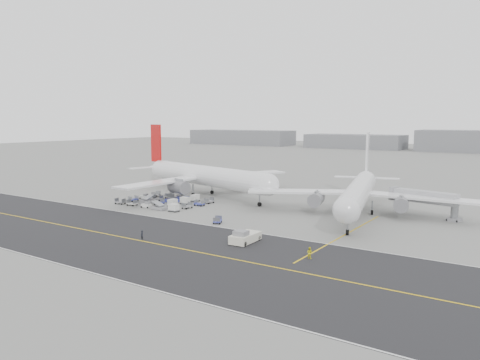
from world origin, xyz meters
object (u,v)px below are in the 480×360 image
Objects in this scene: airliner_a at (203,175)px; jet_bridge at (424,198)px; ground_crew_a at (142,235)px; pushback_tug at (245,237)px; ground_crew_b at (310,253)px; airliner_b at (359,192)px.

airliner_a is 57.19m from jet_bridge.
ground_crew_a is (-35.88, -47.85, -3.12)m from jet_bridge.
pushback_tug is (36.74, -35.76, -4.59)m from airliner_a.
airliner_a is 49.31m from ground_crew_a.
jet_bridge is at bearing 60.52° from pushback_tug.
ground_crew_b reaches higher than ground_crew_a.
ground_crew_a is 0.98× the size of ground_crew_b.
pushback_tug is 13.27m from ground_crew_b.
airliner_a is 6.70× the size of pushback_tug.
ground_crew_b is (-7.25, -41.68, -3.10)m from jet_bridge.
ground_crew_a is 29.29m from ground_crew_b.
ground_crew_b is at bearing -112.64° from airliner_a.
airliner_b is 6.08× the size of pushback_tug.
airliner_a is at bearing 131.73° from ground_crew_a.
ground_crew_a is at bearing 19.83° from ground_crew_b.
ground_crew_b is at bearing 28.35° from ground_crew_a.
airliner_a is 3.55× the size of jet_bridge.
airliner_b is at bearing 77.59° from ground_crew_a.
airliner_b reaches higher than jet_bridge.
pushback_tug is 17.75m from ground_crew_a.
jet_bridge is at bearing 69.31° from ground_crew_a.
pushback_tug is 44.38m from jet_bridge.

